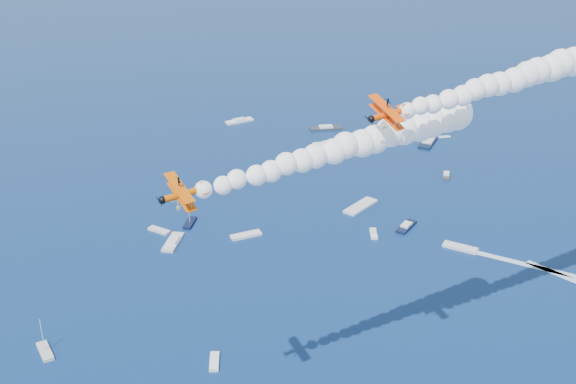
{
  "coord_description": "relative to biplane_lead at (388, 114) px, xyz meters",
  "views": [
    {
      "loc": [
        -9.38,
        -82.86,
        96.38
      ],
      "look_at": [
        -8.73,
        13.78,
        50.5
      ],
      "focal_mm": 46.52,
      "sensor_mm": 36.0,
      "label": 1
    }
  ],
  "objects": [
    {
      "name": "biplane_lead",
      "position": [
        0.0,
        0.0,
        0.0
      ],
      "size": [
        9.6,
        10.52,
        6.72
      ],
      "primitive_type": null,
      "rotation": [
        -0.27,
        0.07,
        3.64
      ],
      "color": "#FF4905"
    },
    {
      "name": "biplane_trail",
      "position": [
        -28.77,
        -9.07,
        -8.24
      ],
      "size": [
        9.87,
        10.84,
        6.52
      ],
      "primitive_type": null,
      "rotation": [
        -0.19,
        0.07,
        3.63
      ],
      "color": "#D85604"
    },
    {
      "name": "boat_wakes",
      "position": [
        45.72,
        82.39,
        -60.59
      ],
      "size": [
        66.33,
        116.45,
        0.04
      ],
      "color": "white",
      "rests_on": "ground"
    },
    {
      "name": "smoke_trail_lead",
      "position": [
        22.08,
        11.94,
        1.87
      ],
      "size": [
        51.76,
        44.54,
        9.32
      ],
      "primitive_type": null,
      "rotation": [
        0.0,
        0.0,
        3.64
      ],
      "color": "white"
    },
    {
      "name": "smoke_trail_trail",
      "position": [
        -6.55,
        2.61,
        -6.37
      ],
      "size": [
        51.74,
        43.95,
        9.32
      ],
      "primitive_type": null,
      "rotation": [
        0.0,
        0.0,
        3.63
      ],
      "color": "white"
    },
    {
      "name": "spectator_boats",
      "position": [
        -4.61,
        91.94,
        -60.27
      ],
      "size": [
        249.35,
        161.99,
        0.7
      ],
      "color": "white",
      "rests_on": "ground"
    }
  ]
}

